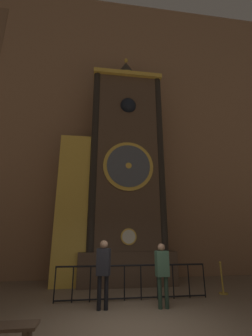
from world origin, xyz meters
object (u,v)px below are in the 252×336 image
visitor_near (103,267)px  stanchion_post (222,283)px  clock_tower (118,173)px  visitor_far (162,269)px

visitor_near → stanchion_post: bearing=33.3°
clock_tower → stanchion_post: (3.25, -1.98, -4.11)m
clock_tower → visitor_far: (0.91, -3.14, -3.47)m
stanchion_post → visitor_far: bearing=-153.5°
visitor_near → visitor_far: bearing=14.3°
stanchion_post → clock_tower: bearing=148.7°
visitor_near → stanchion_post: visitor_near is taller
clock_tower → stanchion_post: clock_tower is taller
clock_tower → stanchion_post: 5.60m
clock_tower → stanchion_post: bearing=-31.3°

